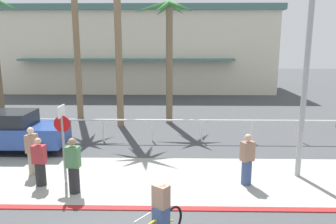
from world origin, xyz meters
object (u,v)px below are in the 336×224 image
object	(u,v)px
streetlight_curb	(311,49)
palm_tree_3	(75,2)
pedestrian_0	(74,168)
pedestrian_1	(247,162)
pedestrian_3	(40,164)
pedestrian_2	(32,153)
palm_tree_5	(168,35)
cyclist_yellow_0	(160,215)
stop_sign_bike_lane	(63,133)
car_blue_1	(10,131)

from	to	relation	value
streetlight_curb	palm_tree_3	world-z (taller)	palm_tree_3
palm_tree_3	pedestrian_0	xyz separation A→B (m)	(2.61, -10.08, -5.83)
streetlight_curb	pedestrian_1	size ratio (longest dim) A/B	4.47
pedestrian_1	pedestrian_3	bearing A→B (deg)	-178.17
streetlight_curb	palm_tree_3	bearing A→B (deg)	137.88
pedestrian_2	palm_tree_3	bearing A→B (deg)	95.08
palm_tree_5	cyclist_yellow_0	world-z (taller)	palm_tree_5
palm_tree_3	cyclist_yellow_0	size ratio (longest dim) A/B	5.93
stop_sign_bike_lane	cyclist_yellow_0	bearing A→B (deg)	-45.03
streetlight_curb	car_blue_1	distance (m)	11.78
car_blue_1	pedestrian_1	world-z (taller)	car_blue_1
streetlight_curb	pedestrian_3	bearing A→B (deg)	-175.20
car_blue_1	stop_sign_bike_lane	bearing A→B (deg)	-43.95
pedestrian_1	palm_tree_5	bearing A→B (deg)	107.76
pedestrian_0	car_blue_1	bearing A→B (deg)	134.43
stop_sign_bike_lane	pedestrian_2	distance (m)	1.78
palm_tree_5	cyclist_yellow_0	size ratio (longest dim) A/B	4.40
streetlight_curb	palm_tree_5	world-z (taller)	streetlight_curb
palm_tree_3	pedestrian_1	world-z (taller)	palm_tree_3
stop_sign_bike_lane	pedestrian_3	world-z (taller)	stop_sign_bike_lane
cyclist_yellow_0	car_blue_1	bearing A→B (deg)	135.51
car_blue_1	pedestrian_3	world-z (taller)	car_blue_1
streetlight_curb	palm_tree_5	size ratio (longest dim) A/B	1.14
stop_sign_bike_lane	palm_tree_5	distance (m)	9.41
car_blue_1	pedestrian_2	size ratio (longest dim) A/B	2.62
pedestrian_0	pedestrian_2	world-z (taller)	pedestrian_0
pedestrian_0	streetlight_curb	bearing A→B (deg)	9.66
stop_sign_bike_lane	cyclist_yellow_0	xyz separation A→B (m)	(3.17, -3.18, -0.98)
pedestrian_1	pedestrian_3	xyz separation A→B (m)	(-6.52, -0.21, -0.06)
streetlight_curb	car_blue_1	bearing A→B (deg)	166.54
palm_tree_3	pedestrian_1	distance (m)	13.58
stop_sign_bike_lane	streetlight_curb	bearing A→B (deg)	4.01
cyclist_yellow_0	pedestrian_3	size ratio (longest dim) A/B	0.95
pedestrian_2	pedestrian_3	size ratio (longest dim) A/B	1.07
palm_tree_5	palm_tree_3	bearing A→B (deg)	168.15
car_blue_1	pedestrian_3	size ratio (longest dim) A/B	2.80
stop_sign_bike_lane	pedestrian_3	size ratio (longest dim) A/B	1.63
pedestrian_0	pedestrian_1	bearing A→B (deg)	7.80
streetlight_curb	stop_sign_bike_lane	bearing A→B (deg)	-175.99
pedestrian_0	pedestrian_1	world-z (taller)	pedestrian_0
cyclist_yellow_0	pedestrian_1	size ratio (longest dim) A/B	0.89
palm_tree_5	car_blue_1	world-z (taller)	palm_tree_5
palm_tree_5	pedestrian_0	distance (m)	10.19
pedestrian_0	pedestrian_2	size ratio (longest dim) A/B	1.03
streetlight_curb	cyclist_yellow_0	world-z (taller)	streetlight_curb
palm_tree_5	cyclist_yellow_0	bearing A→B (deg)	-89.87
cyclist_yellow_0	pedestrian_0	size ratio (longest dim) A/B	0.87
pedestrian_0	palm_tree_5	bearing A→B (deg)	73.53
palm_tree_3	pedestrian_3	world-z (taller)	palm_tree_3
cyclist_yellow_0	pedestrian_1	world-z (taller)	pedestrian_1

